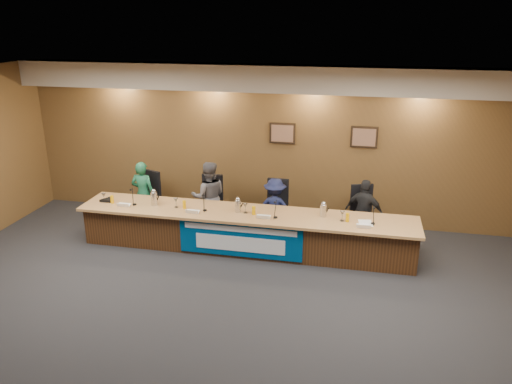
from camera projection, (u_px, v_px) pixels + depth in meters
floor at (207, 323)px, 7.00m from camera, size 10.00×10.00×0.00m
ceiling at (198, 94)px, 5.93m from camera, size 10.00×8.00×0.04m
wall_back at (263, 144)px, 10.15m from camera, size 10.00×0.04×3.20m
soffit at (261, 78)px, 9.47m from camera, size 10.00×0.50×0.50m
dais_body at (245, 232)px, 9.10m from camera, size 6.00×0.80×0.70m
dais_top at (245, 214)px, 8.92m from camera, size 6.10×0.95×0.05m
banner at (240, 240)px, 8.70m from camera, size 2.20×0.02×0.65m
banner_text_upper at (240, 229)px, 8.62m from camera, size 2.00×0.01×0.10m
banner_text_lower at (240, 244)px, 8.72m from camera, size 1.60×0.01×0.28m
wall_photo_left at (282, 133)px, 9.96m from camera, size 0.52×0.04×0.42m
wall_photo_right at (364, 137)px, 9.64m from camera, size 0.52×0.04×0.42m
panelist_a at (143, 194)px, 10.08m from camera, size 0.50×0.33×1.34m
panelist_b at (209, 197)px, 9.79m from camera, size 0.82×0.72×1.42m
panelist_c at (275, 208)px, 9.57m from camera, size 0.77×0.45×1.17m
panelist_d at (364, 212)px, 9.22m from camera, size 0.80×0.54×1.27m
office_chair_a at (146, 201)px, 10.23m from camera, size 0.62×0.62×0.08m
office_chair_b at (211, 206)px, 9.96m from camera, size 0.52×0.52×0.08m
office_chair_c at (276, 211)px, 9.70m from camera, size 0.49×0.49×0.08m
office_chair_d at (364, 218)px, 9.37m from camera, size 0.60×0.60×0.08m
nameplate_a at (123, 205)px, 9.15m from camera, size 0.24×0.08×0.10m
microphone_a at (134, 204)px, 9.27m from camera, size 0.07×0.07×0.02m
juice_glass_a at (112, 199)px, 9.33m from camera, size 0.06×0.06×0.15m
water_glass_a at (104, 198)px, 9.37m from camera, size 0.08×0.08×0.18m
nameplate_b at (192, 211)px, 8.84m from camera, size 0.24×0.08×0.10m
microphone_b at (205, 210)px, 8.99m from camera, size 0.07×0.07×0.02m
juice_glass_b at (184, 205)px, 9.07m from camera, size 0.06×0.06×0.15m
water_glass_b at (176, 203)px, 9.11m from camera, size 0.08×0.08×0.18m
nameplate_c at (263, 217)px, 8.61m from camera, size 0.24×0.08×0.10m
microphone_c at (275, 217)px, 8.67m from camera, size 0.07×0.07×0.02m
juice_glass_c at (254, 210)px, 8.80m from camera, size 0.06×0.06×0.15m
water_glass_c at (245, 208)px, 8.86m from camera, size 0.08×0.08×0.18m
nameplate_d at (364, 226)px, 8.22m from camera, size 0.24×0.08×0.10m
microphone_d at (373, 224)px, 8.41m from camera, size 0.07×0.07×0.02m
juice_glass_d at (347, 217)px, 8.50m from camera, size 0.06×0.06×0.15m
water_glass_d at (342, 216)px, 8.51m from camera, size 0.08×0.08×0.18m
carafe_left at (154, 199)px, 9.21m from camera, size 0.12×0.12×0.25m
carafe_mid at (238, 206)px, 8.89m from camera, size 0.11×0.11×0.22m
carafe_right at (323, 211)px, 8.70m from camera, size 0.12×0.12×0.22m
speakerphone at (108, 200)px, 9.44m from camera, size 0.32×0.32×0.05m
paper_stack at (366, 223)px, 8.45m from camera, size 0.26×0.33×0.01m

